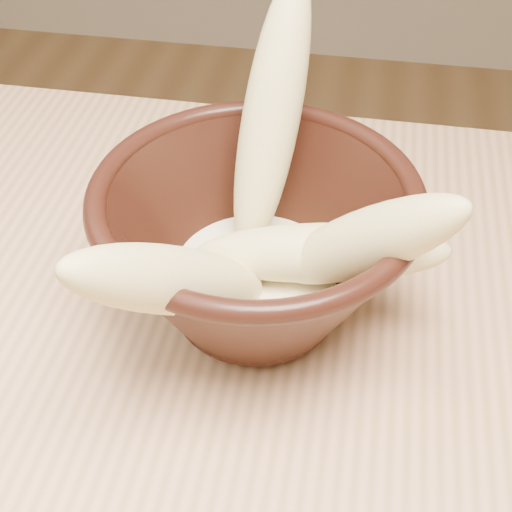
% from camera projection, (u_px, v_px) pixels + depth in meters
% --- Properties ---
extents(bowl, '(0.22, 0.22, 0.12)m').
position_uv_depth(bowl, '(256.00, 245.00, 0.49)').
color(bowl, black).
rests_on(bowl, table).
extents(milk_puddle, '(0.13, 0.13, 0.02)m').
position_uv_depth(milk_puddle, '(256.00, 276.00, 0.51)').
color(milk_puddle, '#FAF0C9').
rests_on(milk_puddle, bowl).
extents(banana_upright, '(0.07, 0.14, 0.19)m').
position_uv_depth(banana_upright, '(271.00, 116.00, 0.50)').
color(banana_upright, '#F9E893').
rests_on(banana_upright, bowl).
extents(banana_right, '(0.15, 0.10, 0.15)m').
position_uv_depth(banana_right, '(362.00, 243.00, 0.44)').
color(banana_right, '#F9E893').
rests_on(banana_right, bowl).
extents(banana_across, '(0.18, 0.06, 0.05)m').
position_uv_depth(banana_across, '(321.00, 253.00, 0.48)').
color(banana_across, '#F9E893').
rests_on(banana_across, bowl).
extents(banana_front, '(0.13, 0.16, 0.15)m').
position_uv_depth(banana_front, '(176.00, 281.00, 0.42)').
color(banana_front, '#F9E893').
rests_on(banana_front, bowl).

